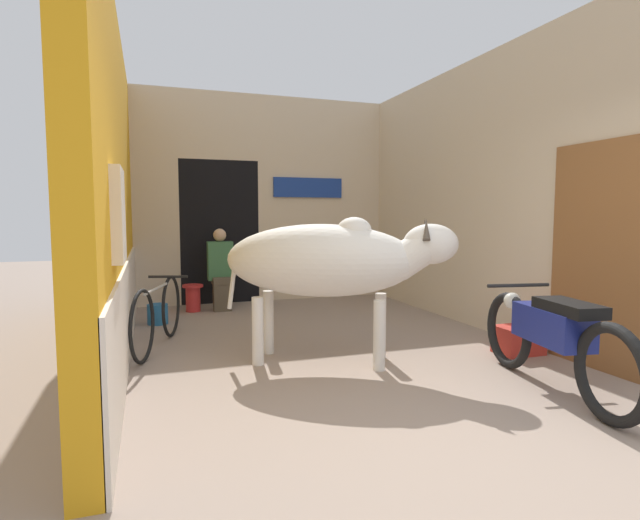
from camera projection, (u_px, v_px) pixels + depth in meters
ground_plane at (473, 448)px, 3.02m from camera, size 30.00×30.00×0.00m
wall_left_shopfront at (113, 193)px, 4.81m from camera, size 0.25×5.59×3.35m
wall_back_with_doorway at (242, 214)px, 8.33m from camera, size 4.10×0.93×3.35m
wall_right_with_door at (486, 195)px, 6.15m from camera, size 0.22×5.59×3.35m
cow at (330, 261)px, 4.72m from camera, size 2.18×1.49×1.39m
motorcycle_near at (552, 335)px, 3.95m from camera, size 0.59×1.98×0.80m
bicycle at (158, 314)px, 5.26m from camera, size 0.61×1.71×0.73m
shopkeeper_seated at (221, 268)px, 7.42m from camera, size 0.37×0.33×1.21m
plastic_stool at (193, 297)px, 7.32m from camera, size 0.30×0.30×0.40m
crate at (519, 340)px, 5.08m from camera, size 0.44×0.32×0.28m
bucket at (158, 314)px, 6.47m from camera, size 0.26×0.26×0.26m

